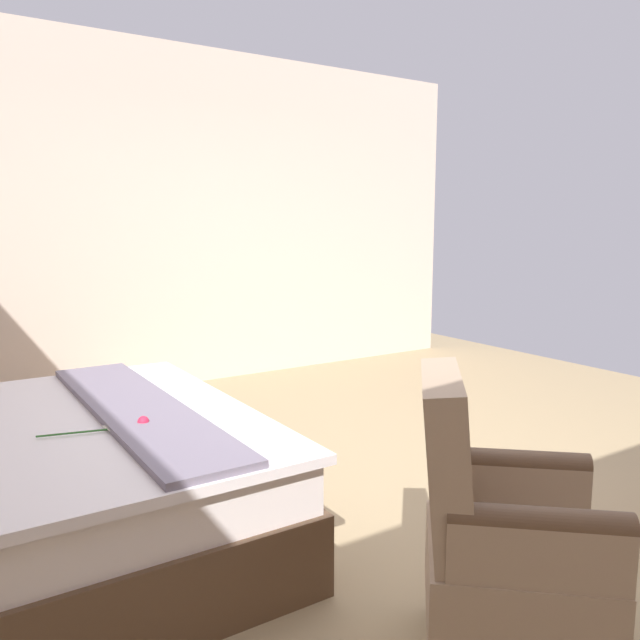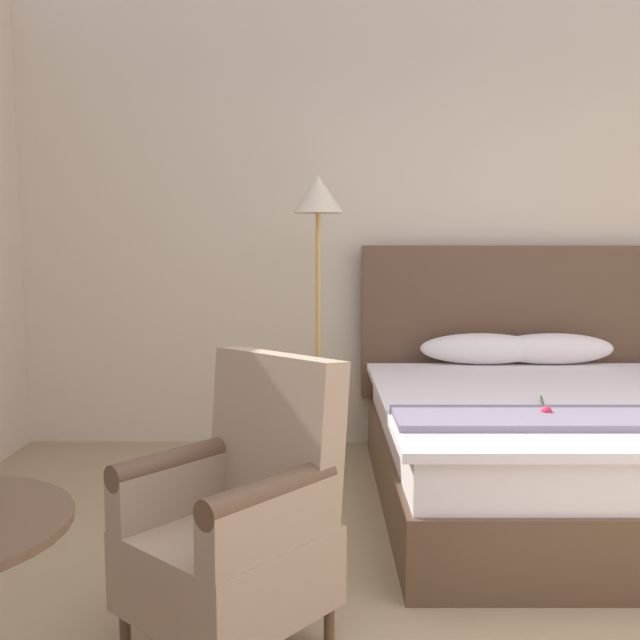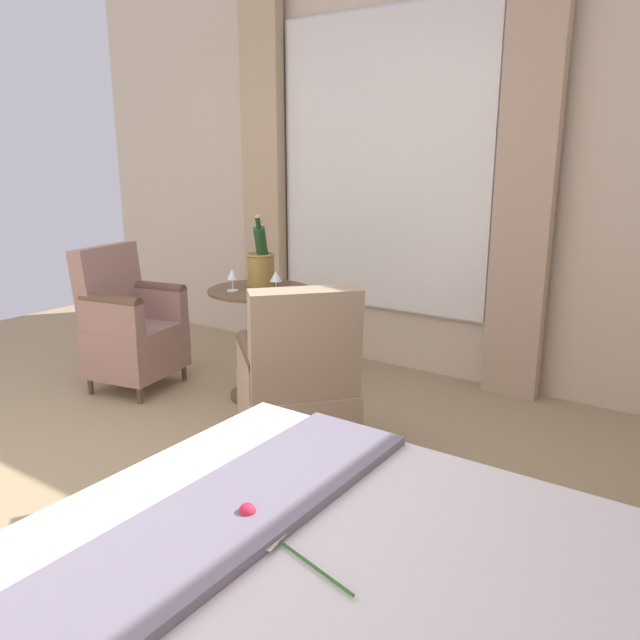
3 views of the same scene
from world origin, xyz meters
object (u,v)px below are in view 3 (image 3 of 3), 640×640
at_px(wine_glass_near_bucket, 232,276).
at_px(armchair_facing_bed, 130,327).
at_px(wine_glass_near_edge, 276,277).
at_px(champagne_bucket, 261,264).
at_px(side_table_round, 261,334).
at_px(armchair_by_window, 298,385).

bearing_deg(wine_glass_near_bucket, armchair_facing_bed, -74.35).
xyz_separation_m(wine_glass_near_edge, armchair_facing_bed, (0.31, -1.02, -0.41)).
bearing_deg(armchair_facing_bed, champagne_bucket, 117.94).
bearing_deg(wine_glass_near_bucket, side_table_round, 146.32).
bearing_deg(champagne_bucket, side_table_round, 32.87).
xyz_separation_m(side_table_round, champagne_bucket, (-0.07, -0.05, 0.44)).
xyz_separation_m(champagne_bucket, wine_glass_near_bucket, (0.22, -0.05, -0.05)).
distance_m(champagne_bucket, armchair_facing_bed, 1.02).
relative_size(wine_glass_near_edge, armchair_facing_bed, 0.14).
distance_m(wine_glass_near_edge, armchair_facing_bed, 1.14).
height_order(side_table_round, armchair_by_window, armchair_by_window).
bearing_deg(wine_glass_near_bucket, wine_glass_near_edge, 110.91).
height_order(wine_glass_near_bucket, armchair_by_window, armchair_by_window).
height_order(side_table_round, wine_glass_near_edge, wine_glass_near_edge).
bearing_deg(side_table_round, armchair_by_window, 51.04).
bearing_deg(champagne_bucket, wine_glass_near_edge, 61.96).
distance_m(armchair_by_window, armchair_facing_bed, 1.63).
bearing_deg(wine_glass_near_edge, armchair_facing_bed, -72.96).
relative_size(champagne_bucket, armchair_facing_bed, 0.48).
height_order(champagne_bucket, armchair_facing_bed, champagne_bucket).
relative_size(side_table_round, armchair_facing_bed, 0.75).
distance_m(side_table_round, armchair_by_window, 0.97).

